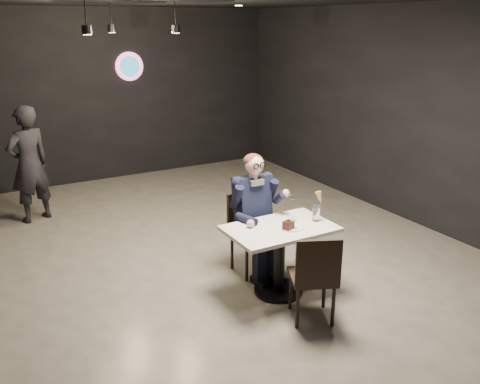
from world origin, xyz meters
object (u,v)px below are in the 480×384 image
main_table (279,260)px  seated_man (252,213)px  chair_near (312,275)px  sundae_glass (316,213)px  chair_far (252,235)px  passerby (29,164)px

main_table → seated_man: 0.65m
chair_near → sundae_glass: sundae_glass is taller
main_table → chair_far: chair_far is taller
main_table → chair_far: (0.00, 0.55, 0.09)m
chair_far → passerby: (-1.91, 2.95, 0.38)m
main_table → sundae_glass: 0.63m
sundae_glass → seated_man: bearing=125.9°
chair_far → chair_near: size_ratio=1.00×
seated_man → sundae_glass: (0.43, -0.59, 0.12)m
chair_far → passerby: passerby is taller
chair_near → passerby: bearing=139.6°
sundae_glass → main_table: bearing=174.7°
chair_far → seated_man: bearing=0.0°
main_table → chair_far: 0.56m
chair_far → sundae_glass: size_ratio=5.22×
chair_far → passerby: 3.54m
chair_near → seated_man: bearing=114.4°
seated_man → sundae_glass: 0.74m
main_table → sundae_glass: size_ratio=6.24×
chair_far → sundae_glass: (0.43, -0.59, 0.38)m
chair_near → seated_man: 1.14m
main_table → passerby: (-1.91, 3.50, 0.46)m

